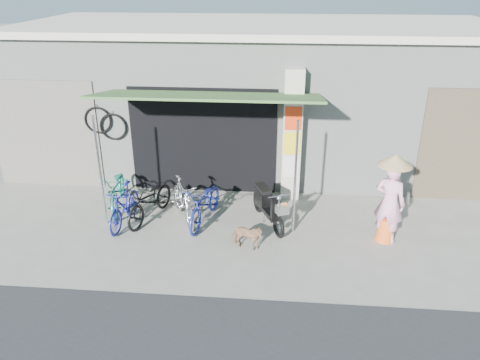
# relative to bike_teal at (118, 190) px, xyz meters

# --- Properties ---
(ground) EXTENTS (80.00, 80.00, 0.00)m
(ground) POSITION_rel_bike_teal_xyz_m (2.95, -1.46, -0.45)
(ground) COLOR gray
(ground) RESTS_ON ground
(bicycle_shop) EXTENTS (12.30, 5.30, 3.66)m
(bicycle_shop) POSITION_rel_bike_teal_xyz_m (2.94, 3.63, 1.38)
(bicycle_shop) COLOR #A7AEA5
(bicycle_shop) RESTS_ON ground
(shop_pillar) EXTENTS (0.42, 0.44, 3.00)m
(shop_pillar) POSITION_rel_bike_teal_xyz_m (3.80, 0.98, 1.04)
(shop_pillar) COLOR beige
(shop_pillar) RESTS_ON ground
(awning) EXTENTS (4.60, 1.88, 2.72)m
(awning) POSITION_rel_bike_teal_xyz_m (2.04, 0.16, 2.06)
(awning) COLOR #375A28
(awning) RESTS_ON ground
(neighbour_right) EXTENTS (2.60, 0.06, 2.60)m
(neighbour_right) POSITION_rel_bike_teal_xyz_m (7.95, 1.13, 0.85)
(neighbour_right) COLOR brown
(neighbour_right) RESTS_ON ground
(neighbour_left) EXTENTS (2.60, 0.06, 2.60)m
(neighbour_left) POSITION_rel_bike_teal_xyz_m (-2.05, 1.13, 0.85)
(neighbour_left) COLOR #6B665B
(neighbour_left) RESTS_ON ground
(bike_teal) EXTENTS (0.93, 1.82, 0.91)m
(bike_teal) POSITION_rel_bike_teal_xyz_m (0.00, 0.00, 0.00)
(bike_teal) COLOR #1C7E6C
(bike_teal) RESTS_ON ground
(bike_blue) EXTENTS (0.55, 1.50, 0.88)m
(bike_blue) POSITION_rel_bike_teal_xyz_m (0.37, -0.72, -0.01)
(bike_blue) COLOR navy
(bike_blue) RESTS_ON ground
(bike_black) EXTENTS (1.03, 1.74, 0.87)m
(bike_black) POSITION_rel_bike_teal_xyz_m (0.84, -0.43, -0.02)
(bike_black) COLOR black
(bike_black) RESTS_ON ground
(bike_silver) EXTENTS (1.09, 1.59, 0.94)m
(bike_silver) POSITION_rel_bike_teal_xyz_m (1.55, -0.43, 0.01)
(bike_silver) COLOR silver
(bike_silver) RESTS_ON ground
(bike_navy) EXTENTS (0.90, 1.77, 0.89)m
(bike_navy) POSITION_rel_bike_teal_xyz_m (2.02, -0.47, -0.01)
(bike_navy) COLOR navy
(bike_navy) RESTS_ON ground
(street_dog) EXTENTS (0.70, 0.45, 0.54)m
(street_dog) POSITION_rel_bike_teal_xyz_m (2.97, -1.45, -0.18)
(street_dog) COLOR #966D4F
(street_dog) RESTS_ON ground
(moped) EXTENTS (0.80, 1.53, 0.92)m
(moped) POSITION_rel_bike_teal_xyz_m (3.32, -0.39, -0.04)
(moped) COLOR black
(moped) RESTS_ON ground
(nun) EXTENTS (0.71, 0.65, 1.81)m
(nun) POSITION_rel_bike_teal_xyz_m (5.65, -0.88, 0.44)
(nun) COLOR pink
(nun) RESTS_ON ground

